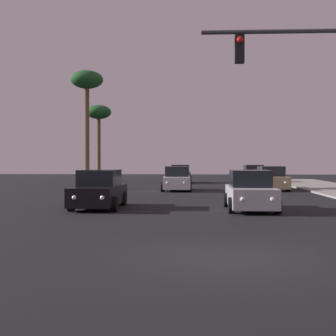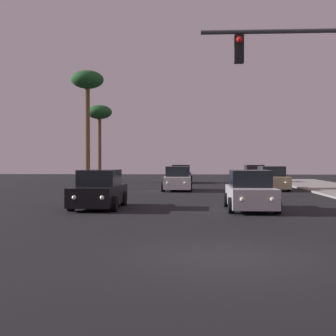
{
  "view_description": "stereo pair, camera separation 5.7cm",
  "coord_description": "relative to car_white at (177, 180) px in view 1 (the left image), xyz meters",
  "views": [
    {
      "loc": [
        -0.78,
        -10.17,
        2.09
      ],
      "look_at": [
        -1.85,
        10.72,
        1.75
      ],
      "focal_mm": 50.0,
      "sensor_mm": 36.0,
      "label": 1
    },
    {
      "loc": [
        -0.72,
        -10.17,
        2.09
      ],
      "look_at": [
        -1.85,
        10.72,
        1.75
      ],
      "focal_mm": 50.0,
      "sensor_mm": 36.0,
      "label": 2
    }
  ],
  "objects": [
    {
      "name": "car_silver",
      "position": [
        3.51,
        -12.62,
        0.0
      ],
      "size": [
        2.04,
        4.31,
        1.68
      ],
      "rotation": [
        0.0,
        0.0,
        3.14
      ],
      "color": "#B7B7BC",
      "rests_on": "ground"
    },
    {
      "name": "car_tan",
      "position": [
        6.62,
        0.72,
        0.0
      ],
      "size": [
        2.04,
        4.34,
        1.68
      ],
      "rotation": [
        0.0,
        0.0,
        3.18
      ],
      "color": "tan",
      "rests_on": "ground"
    },
    {
      "name": "car_white",
      "position": [
        0.0,
        0.0,
        0.0
      ],
      "size": [
        2.04,
        4.33,
        1.68
      ],
      "rotation": [
        0.0,
        0.0,
        3.17
      ],
      "color": "silver",
      "rests_on": "ground"
    },
    {
      "name": "car_red",
      "position": [
        6.76,
        11.18,
        0.0
      ],
      "size": [
        2.04,
        4.32,
        1.68
      ],
      "rotation": [
        0.0,
        0.0,
        3.16
      ],
      "color": "maroon",
      "rests_on": "ground"
    },
    {
      "name": "palm_tree_mid",
      "position": [
        -6.7,
        1.71,
        6.81
      ],
      "size": [
        2.4,
        2.4,
        8.72
      ],
      "color": "brown",
      "rests_on": "ground"
    },
    {
      "name": "ground_plane",
      "position": [
        1.82,
        -22.29,
        -0.76
      ],
      "size": [
        120.0,
        120.0,
        0.0
      ],
      "primitive_type": "plane",
      "color": "black"
    },
    {
      "name": "car_black",
      "position": [
        -3.03,
        -12.15,
        0.0
      ],
      "size": [
        2.04,
        4.34,
        1.68
      ],
      "rotation": [
        0.0,
        0.0,
        3.11
      ],
      "color": "black",
      "rests_on": "ground"
    },
    {
      "name": "palm_tree_far",
      "position": [
        -7.84,
        11.71,
        5.6
      ],
      "size": [
        2.4,
        2.4,
        7.36
      ],
      "color": "brown",
      "rests_on": "ground"
    },
    {
      "name": "car_blue",
      "position": [
        -0.01,
        11.08,
        0.0
      ],
      "size": [
        2.04,
        4.33,
        1.68
      ],
      "rotation": [
        0.0,
        0.0,
        3.12
      ],
      "color": "navy",
      "rests_on": "ground"
    }
  ]
}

